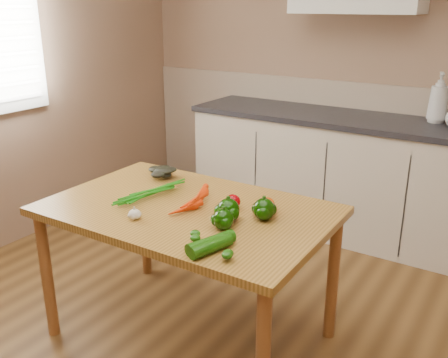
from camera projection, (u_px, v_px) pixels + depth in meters
room at (184, 122)px, 1.87m from camera, size 4.04×5.04×2.64m
counter_run at (378, 180)px, 3.62m from camera, size 2.84×0.64×1.14m
table at (188, 222)px, 2.45m from camera, size 1.38×0.89×0.73m
soap_bottle_a at (439, 98)px, 3.36m from camera, size 0.17×0.17×0.34m
carrot_bunch at (180, 198)px, 2.45m from camera, size 0.26×0.20×0.07m
leafy_greens at (163, 169)px, 2.82m from camera, size 0.20×0.18×0.10m
garlic_bulb at (135, 214)px, 2.28m from camera, size 0.06×0.06×0.05m
pepper_a at (228, 210)px, 2.25m from camera, size 0.10×0.10×0.10m
pepper_b at (264, 209)px, 2.27m from camera, size 0.10×0.10×0.10m
pepper_c at (223, 219)px, 2.17m from camera, size 0.09×0.09×0.09m
tomato_a at (233, 201)px, 2.40m from camera, size 0.07×0.07×0.07m
tomato_b at (268, 204)px, 2.38m from camera, size 0.07×0.07×0.06m
tomato_c at (268, 207)px, 2.34m from camera, size 0.07×0.07×0.06m
zucchini_a at (211, 246)px, 1.97m from camera, size 0.11×0.20×0.05m
zucchini_b at (211, 243)px, 2.00m from camera, size 0.12×0.23×0.05m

